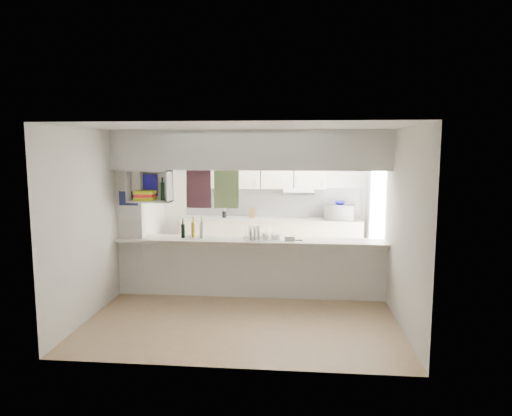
# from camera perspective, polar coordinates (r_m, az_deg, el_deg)

# --- Properties ---
(floor) EXTENTS (4.80, 4.80, 0.00)m
(floor) POSITION_cam_1_polar(r_m,az_deg,el_deg) (7.37, -0.74, -10.93)
(floor) COLOR #A3805F
(floor) RESTS_ON ground
(ceiling) EXTENTS (4.80, 4.80, 0.00)m
(ceiling) POSITION_cam_1_polar(r_m,az_deg,el_deg) (7.00, -0.78, 9.71)
(ceiling) COLOR white
(ceiling) RESTS_ON wall_back
(wall_back) EXTENTS (4.20, 0.00, 4.20)m
(wall_back) POSITION_cam_1_polar(r_m,az_deg,el_deg) (9.44, 0.79, 1.24)
(wall_back) COLOR silver
(wall_back) RESTS_ON floor
(wall_left) EXTENTS (0.00, 4.80, 4.80)m
(wall_left) POSITION_cam_1_polar(r_m,az_deg,el_deg) (7.58, -16.75, -0.63)
(wall_left) COLOR silver
(wall_left) RESTS_ON floor
(wall_right) EXTENTS (0.00, 4.80, 4.80)m
(wall_right) POSITION_cam_1_polar(r_m,az_deg,el_deg) (7.16, 16.20, -1.08)
(wall_right) COLOR silver
(wall_right) RESTS_ON floor
(servery_partition) EXTENTS (4.20, 0.50, 2.60)m
(servery_partition) POSITION_cam_1_polar(r_m,az_deg,el_deg) (7.05, -2.17, 2.03)
(servery_partition) COLOR silver
(servery_partition) RESTS_ON floor
(cubby_shelf) EXTENTS (0.65, 0.35, 0.50)m
(cubby_shelf) POSITION_cam_1_polar(r_m,az_deg,el_deg) (7.29, -13.17, 2.43)
(cubby_shelf) COLOR white
(cubby_shelf) RESTS_ON bulkhead
(kitchen_run) EXTENTS (3.60, 0.63, 2.24)m
(kitchen_run) POSITION_cam_1_polar(r_m,az_deg,el_deg) (9.23, 1.65, -1.88)
(kitchen_run) COLOR #E9E4C5
(kitchen_run) RESTS_ON floor
(microwave) EXTENTS (0.62, 0.47, 0.31)m
(microwave) POSITION_cam_1_polar(r_m,az_deg,el_deg) (9.14, 10.40, -0.50)
(microwave) COLOR white
(microwave) RESTS_ON bench_top
(bowl) EXTENTS (0.22, 0.22, 0.06)m
(bowl) POSITION_cam_1_polar(r_m,az_deg,el_deg) (9.09, 10.44, 0.63)
(bowl) COLOR #150D90
(bowl) RESTS_ON microwave
(dish_rack) EXTENTS (0.50, 0.42, 0.23)m
(dish_rack) POSITION_cam_1_polar(r_m,az_deg,el_deg) (7.10, 0.12, -3.21)
(dish_rack) COLOR silver
(dish_rack) RESTS_ON breakfast_bar
(cup) EXTENTS (0.11, 0.11, 0.09)m
(cup) POSITION_cam_1_polar(r_m,az_deg,el_deg) (7.06, 1.17, -3.54)
(cup) COLOR white
(cup) RESTS_ON dish_rack
(wine_bottles) EXTENTS (0.37, 0.15, 0.35)m
(wine_bottles) POSITION_cam_1_polar(r_m,az_deg,el_deg) (7.29, -7.87, -2.72)
(wine_bottles) COLOR black
(wine_bottles) RESTS_ON breakfast_bar
(plastic_tubs) EXTENTS (0.50, 0.23, 0.08)m
(plastic_tubs) POSITION_cam_1_polar(r_m,az_deg,el_deg) (7.09, 3.21, -3.69)
(plastic_tubs) COLOR silver
(plastic_tubs) RESTS_ON breakfast_bar
(utensil_jar) EXTENTS (0.09, 0.09, 0.13)m
(utensil_jar) POSITION_cam_1_polar(r_m,az_deg,el_deg) (9.32, -3.98, -0.81)
(utensil_jar) COLOR black
(utensil_jar) RESTS_ON bench_top
(knife_block) EXTENTS (0.10, 0.08, 0.20)m
(knife_block) POSITION_cam_1_polar(r_m,az_deg,el_deg) (9.27, -0.46, -0.60)
(knife_block) COLOR brown
(knife_block) RESTS_ON bench_top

